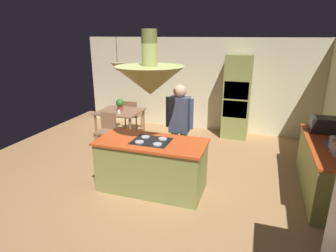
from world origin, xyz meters
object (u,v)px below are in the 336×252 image
Objects in this scene: oven_tower at (237,97)px; kitchen_island at (152,165)px; dining_table at (120,114)px; chair_by_back_wall at (132,113)px; person_at_island at (179,124)px; potted_plant_on_table at (120,104)px; canister_sugar at (335,148)px; microwave_on_counter at (324,125)px; canister_tea at (333,142)px; chair_facing_island at (107,128)px; cup_on_table at (119,112)px.

kitchen_island is at bearing -108.74° from oven_tower.
dining_table is 1.23× the size of chair_by_back_wall.
person_at_island is 2.93m from chair_by_back_wall.
potted_plant_on_table is 2.11× the size of canister_sugar.
person_at_island is 3.85× the size of microwave_on_counter.
canister_tea reaches higher than kitchen_island.
oven_tower is 15.13× the size of canister_sugar.
canister_tea is (4.54, -1.46, 0.34)m from dining_table.
kitchen_island is 2.15× the size of chair_facing_island.
canister_sugar is at bearing -90.00° from microwave_on_counter.
canister_sugar is (4.54, -0.95, 0.48)m from chair_facing_island.
chair_by_back_wall is 5.05m from canister_tea.
chair_facing_island is 1.39m from chair_by_back_wall.
chair_facing_island is at bearing -102.24° from cup_on_table.
cup_on_table is at bearing -67.26° from dining_table.
kitchen_island is 2.15× the size of chair_by_back_wall.
canister_tea is 0.42× the size of microwave_on_counter.
oven_tower reaches higher than person_at_island.
microwave_on_counter is at bearing 15.78° from person_at_island.
dining_table is at bearing 171.59° from microwave_on_counter.
oven_tower is at bearing -170.92° from chair_by_back_wall.
kitchen_island is 4.06× the size of microwave_on_counter.
canister_sugar is 0.18m from canister_tea.
oven_tower reaches higher than potted_plant_on_table.
kitchen_island is 0.95m from person_at_island.
cup_on_table is (-1.89, 1.15, -0.22)m from person_at_island.
dining_table is 4.84m from canister_sugar.
kitchen_island is 3.48m from oven_tower.
microwave_on_counter reaches higher than cup_on_table.
cup_on_table is 4.47m from microwave_on_counter.
person_at_island reaches higher than cup_on_table.
person_at_island is at bearing 67.90° from kitchen_island.
canister_tea is (4.54, -2.16, 0.50)m from chair_by_back_wall.
chair_by_back_wall reaches higher than dining_table.
oven_tower is at bearing 21.94° from potted_plant_on_table.
canister_sugar is at bearing 9.12° from kitchen_island.
oven_tower is at bearing 133.80° from microwave_on_counter.
oven_tower reaches higher than canister_sugar.
kitchen_island is 2.92m from canister_sugar.
chair_by_back_wall is at bearing 154.56° from canister_tea.
person_at_island is 12.45× the size of canister_sugar.
person_at_island is 2.57m from canister_sugar.
oven_tower is 3.04m from cup_on_table.
oven_tower is 2.66m from person_at_island.
canister_tea reaches higher than chair_by_back_wall.
kitchen_island reaches higher than cup_on_table.
person_at_island is 2.55m from canister_tea.
kitchen_island is at bearing -39.56° from chair_facing_island.
chair_by_back_wall is (0.00, 1.39, 0.00)m from chair_facing_island.
canister_sugar is (4.44, -1.41, 0.17)m from cup_on_table.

